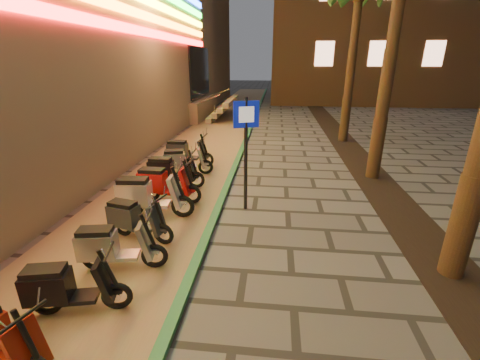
# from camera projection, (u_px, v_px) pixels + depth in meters

# --- Properties ---
(ground) EXTENTS (120.00, 120.00, 0.00)m
(ground) POSITION_uv_depth(u_px,v_px,m) (232.00, 350.00, 4.15)
(ground) COLOR #474442
(ground) RESTS_ON ground
(parking_strip) EXTENTS (3.40, 60.00, 0.01)m
(parking_strip) POSITION_uv_depth(u_px,v_px,m) (203.00, 148.00, 13.73)
(parking_strip) COLOR #8C7251
(parking_strip) RESTS_ON ground
(green_curb) EXTENTS (0.18, 60.00, 0.10)m
(green_curb) POSITION_uv_depth(u_px,v_px,m) (242.00, 148.00, 13.54)
(green_curb) COLOR #296E3E
(green_curb) RESTS_ON ground
(planting_strip) EXTENTS (1.20, 40.00, 0.02)m
(planting_strip) POSITION_uv_depth(u_px,v_px,m) (393.00, 202.00, 8.43)
(planting_strip) COLOR black
(planting_strip) RESTS_ON ground
(pedestrian_sign) EXTENTS (0.58, 0.25, 2.75)m
(pedestrian_sign) POSITION_uv_depth(u_px,v_px,m) (246.00, 139.00, 7.49)
(pedestrian_sign) COLOR black
(pedestrian_sign) RESTS_ON ground
(scooter_4) EXTENTS (1.48, 0.69, 1.04)m
(scooter_4) POSITION_uv_depth(u_px,v_px,m) (65.00, 287.00, 4.61)
(scooter_4) COLOR black
(scooter_4) RESTS_ON ground
(scooter_5) EXTENTS (1.53, 0.67, 1.08)m
(scooter_5) POSITION_uv_depth(u_px,v_px,m) (111.00, 246.00, 5.60)
(scooter_5) COLOR black
(scooter_5) RESTS_ON ground
(scooter_6) EXTENTS (1.48, 0.70, 1.04)m
(scooter_6) POSITION_uv_depth(u_px,v_px,m) (133.00, 219.00, 6.61)
(scooter_6) COLOR black
(scooter_6) RESTS_ON ground
(scooter_7) EXTENTS (1.80, 0.63, 1.27)m
(scooter_7) POSITION_uv_depth(u_px,v_px,m) (146.00, 195.00, 7.51)
(scooter_7) COLOR black
(scooter_7) RESTS_ON ground
(scooter_8) EXTENTS (1.67, 0.58, 1.17)m
(scooter_8) POSITION_uv_depth(u_px,v_px,m) (162.00, 183.00, 8.34)
(scooter_8) COLOR black
(scooter_8) RESTS_ON ground
(scooter_9) EXTENTS (1.63, 0.57, 1.16)m
(scooter_9) POSITION_uv_depth(u_px,v_px,m) (169.00, 171.00, 9.32)
(scooter_9) COLOR black
(scooter_9) RESTS_ON ground
(scooter_10) EXTENTS (1.57, 0.77, 1.11)m
(scooter_10) POSITION_uv_depth(u_px,v_px,m) (182.00, 161.00, 10.31)
(scooter_10) COLOR black
(scooter_10) RESTS_ON ground
(scooter_11) EXTENTS (1.65, 0.58, 1.17)m
(scooter_11) POSITION_uv_depth(u_px,v_px,m) (184.00, 152.00, 11.25)
(scooter_11) COLOR black
(scooter_11) RESTS_ON ground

